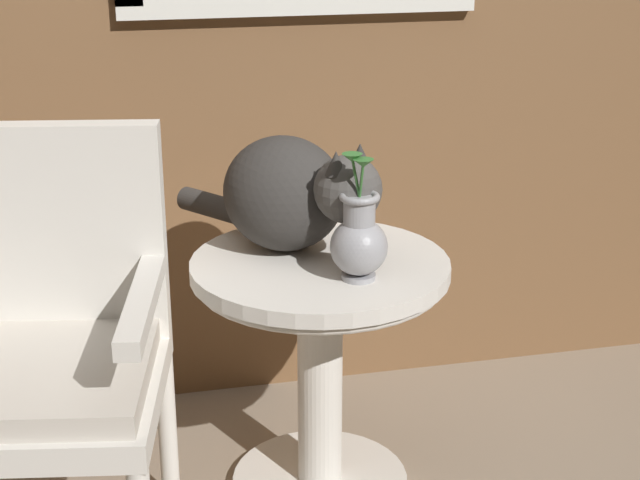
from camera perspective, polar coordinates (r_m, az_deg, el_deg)
wicker_side_table at (r=2.32m, az=0.00°, el=-5.42°), size 0.60×0.60×0.61m
wicker_chair at (r=2.13m, az=-16.64°, el=-5.56°), size 0.63×0.60×0.96m
cat at (r=2.27m, az=-1.76°, el=2.77°), size 0.43×0.52×0.28m
pewter_vase_with_ivy at (r=2.11m, az=2.30°, el=0.08°), size 0.13×0.13×0.29m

